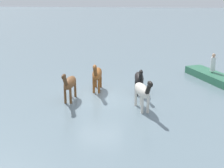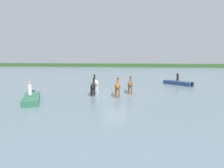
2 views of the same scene
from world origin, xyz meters
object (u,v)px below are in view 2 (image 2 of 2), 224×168
object	(u,v)px
horse_dun_straggler	(96,82)
boat_skiff_near	(178,83)
horse_gray_outer	(130,84)
horse_mid_herd	(93,86)
horse_dark_mare	(118,86)
person_helmsman_aft	(178,77)
boat_launch_far	(32,99)
person_watcher_seated	(30,89)

from	to	relation	value
horse_dun_straggler	boat_skiff_near	bearing A→B (deg)	-76.76
horse_gray_outer	horse_mid_herd	xyz separation A→B (m)	(-3.71, -1.59, -0.05)
horse_mid_herd	boat_skiff_near	world-z (taller)	horse_mid_herd
horse_dark_mare	person_helmsman_aft	size ratio (longest dim) A/B	2.00
horse_mid_herd	boat_launch_far	distance (m)	5.92
horse_dun_straggler	person_helmsman_aft	bearing A→B (deg)	-76.35
horse_dark_mare	horse_gray_outer	size ratio (longest dim) A/B	1.05
boat_skiff_near	boat_launch_far	distance (m)	19.45
person_helmsman_aft	boat_launch_far	bearing A→B (deg)	-140.16
person_watcher_seated	horse_mid_herd	bearing A→B (deg)	36.34
horse_dun_straggler	boat_launch_far	world-z (taller)	horse_dun_straggler
horse_dun_straggler	boat_launch_far	size ratio (longest dim) A/B	0.49
horse_mid_herd	boat_skiff_near	distance (m)	13.63
horse_dark_mare	person_watcher_seated	world-z (taller)	horse_dark_mare
boat_launch_far	horse_dun_straggler	bearing A→B (deg)	117.71
horse_dark_mare	person_watcher_seated	distance (m)	8.03
boat_launch_far	person_helmsman_aft	world-z (taller)	person_helmsman_aft
boat_launch_far	horse_mid_herd	bearing A→B (deg)	100.47
horse_mid_herd	horse_gray_outer	bearing A→B (deg)	-73.40
horse_gray_outer	horse_dun_straggler	size ratio (longest dim) A/B	0.98
horse_gray_outer	boat_skiff_near	xyz separation A→B (m)	(6.48, 7.43, -0.82)
person_helmsman_aft	person_watcher_seated	distance (m)	19.56
horse_dark_mare	horse_dun_straggler	bearing A→B (deg)	40.93
person_helmsman_aft	horse_mid_herd	bearing A→B (deg)	-138.10
horse_dark_mare	horse_mid_herd	size ratio (longest dim) A/B	1.09
person_helmsman_aft	person_watcher_seated	world-z (taller)	person_watcher_seated
horse_gray_outer	boat_launch_far	world-z (taller)	horse_gray_outer
horse_dark_mare	person_watcher_seated	size ratio (longest dim) A/B	2.00
horse_gray_outer	horse_mid_herd	bearing A→B (deg)	113.64
horse_dark_mare	person_helmsman_aft	xyz separation A→B (m)	(7.60, 9.37, 0.11)
horse_gray_outer	person_helmsman_aft	xyz separation A→B (m)	(6.40, 7.48, 0.15)
horse_dark_mare	horse_gray_outer	distance (m)	2.24
horse_dark_mare	boat_launch_far	distance (m)	7.98
horse_dark_mare	person_helmsman_aft	distance (m)	12.07
boat_skiff_near	person_watcher_seated	xyz separation A→B (m)	(-15.02, -12.57, 0.97)
horse_mid_herd	horse_dun_straggler	size ratio (longest dim) A/B	0.94
horse_dark_mare	horse_mid_herd	distance (m)	2.53
person_watcher_seated	boat_launch_far	bearing A→B (deg)	82.10
boat_skiff_near	person_watcher_seated	distance (m)	19.61
horse_dark_mare	boat_launch_far	size ratio (longest dim) A/B	0.50
horse_dark_mare	horse_gray_outer	bearing A→B (deg)	-35.34
person_watcher_seated	horse_gray_outer	bearing A→B (deg)	31.07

